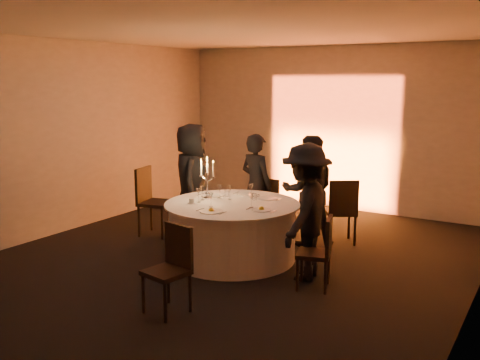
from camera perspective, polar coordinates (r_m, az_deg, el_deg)
The scene contains 31 objects.
floor at distance 7.31m, azimuth -0.82°, elevation -8.37°, with size 7.00×7.00×0.00m, color black.
ceiling at distance 6.94m, azimuth -0.89°, elevation 15.77°, with size 7.00×7.00×0.00m, color silver.
wall_back at distance 10.09m, azimuth 9.83°, elevation 5.48°, with size 7.00×7.00×0.00m, color #9E9993.
wall_left at distance 8.92m, azimuth -17.45°, elevation 4.49°, with size 7.00×7.00×0.00m, color #9E9993.
uplighter_fixture at distance 10.04m, azimuth 8.94°, elevation -2.91°, with size 0.25×0.12×0.10m, color black.
banquet_table at distance 7.19m, azimuth -0.83°, elevation -5.47°, with size 1.80×1.80×0.77m.
chair_left at distance 8.39m, azimuth -9.50°, elevation -1.79°, with size 0.55×0.55×1.05m.
chair_back_left at distance 8.32m, azimuth 3.34°, elevation -2.41°, with size 0.42×0.42×0.90m.
chair_back_right at distance 7.92m, azimuth 10.79°, elevation -2.92°, with size 0.59×0.59×0.97m.
chair_right at distance 6.23m, azimuth 8.51°, elevation -7.29°, with size 0.46×0.46×0.85m.
chair_front at distance 5.63m, azimuth -7.31°, elevation -8.85°, with size 0.46×0.46×0.91m.
guest_left at distance 8.22m, azimuth -5.15°, elevation -0.01°, with size 0.85×0.55×1.73m, color black.
guest_back_left at distance 8.18m, azimuth 1.75°, elevation -0.57°, with size 0.58×0.38×1.58m, color black.
guest_back_right at distance 7.76m, azimuth 7.33°, elevation -1.16°, with size 0.78×0.61×1.61m, color black.
guest_right at distance 6.45m, azimuth 7.02°, elevation -3.37°, with size 1.07×0.61×1.65m, color black.
plate_left at distance 7.53m, azimuth -3.15°, elevation -1.67°, with size 0.35×0.27×0.01m.
plate_back_left at distance 7.62m, azimuth 0.67°, elevation -1.50°, with size 0.36×0.28×0.01m.
plate_back_right at distance 7.36m, azimuth 2.95°, elevation -1.96°, with size 0.35×0.29×0.01m.
plate_right at distance 6.70m, azimuth 2.30°, elevation -3.10°, with size 0.36×0.25×0.08m.
plate_front at distance 6.63m, azimuth -3.08°, elevation -3.28°, with size 0.36×0.29×0.08m.
coffee_cup at distance 7.11m, azimuth -5.18°, elevation -2.25°, with size 0.11×0.11×0.07m.
candelabra at distance 7.33m, azimuth -3.51°, elevation -0.42°, with size 0.25×0.12×0.59m.
wine_glass_a at distance 7.12m, azimuth -4.45°, elevation -1.32°, with size 0.07×0.07×0.19m.
wine_glass_b at distance 7.34m, azimuth -2.16°, elevation -0.94°, with size 0.07×0.07×0.19m.
wine_glass_c at distance 6.85m, azimuth -3.12°, elevation -1.79°, with size 0.07×0.07×0.19m.
wine_glass_d at distance 7.27m, azimuth -4.02°, elevation -1.08°, with size 0.07×0.07×0.19m.
wine_glass_e at distance 7.28m, azimuth -1.10°, elevation -1.02°, with size 0.07×0.07×0.19m.
wine_glass_f at distance 6.81m, azimuth 1.21°, elevation -1.85°, with size 0.07×0.07×0.19m.
wine_glass_g at distance 7.41m, azimuth 1.22°, elevation -0.83°, with size 0.07×0.07×0.19m.
tumbler_a at distance 7.26m, azimuth 1.54°, elevation -1.81°, with size 0.07×0.07×0.09m, color silver.
tumbler_b at distance 7.50m, azimuth -1.41°, elevation -1.42°, with size 0.07×0.07×0.09m, color silver.
Camera 1 is at (3.68, -5.85, 2.38)m, focal length 40.00 mm.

